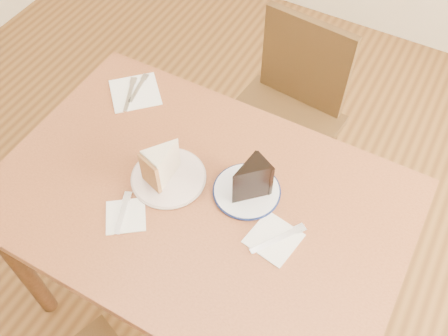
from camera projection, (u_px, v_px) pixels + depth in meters
ground at (206, 296)px, 2.06m from camera, size 4.00×4.00×0.00m
table at (200, 215)px, 1.53m from camera, size 1.20×0.80×0.75m
chair_far at (283, 118)px, 2.00m from camera, size 0.47×0.47×0.87m
plate_cream at (169, 178)px, 1.49m from camera, size 0.22×0.22×0.01m
plate_navy at (247, 191)px, 1.46m from camera, size 0.19×0.19×0.01m
carrot_cake at (166, 163)px, 1.44m from camera, size 0.10×0.12×0.11m
chocolate_cake at (247, 183)px, 1.40m from camera, size 0.11×0.13×0.12m
napkin_cream at (126, 216)px, 1.41m from camera, size 0.16×0.16×0.00m
napkin_navy at (274, 238)px, 1.37m from camera, size 0.15×0.15×0.00m
napkin_spare at (135, 92)px, 1.71m from camera, size 0.23×0.23×0.00m
fork_cream at (123, 213)px, 1.42m from camera, size 0.07×0.13×0.00m
knife_navy at (278, 239)px, 1.37m from camera, size 0.11×0.15×0.00m
fork_spare at (138, 88)px, 1.71m from camera, size 0.04×0.14×0.00m
knife_spare at (130, 94)px, 1.70m from camera, size 0.08×0.15×0.00m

